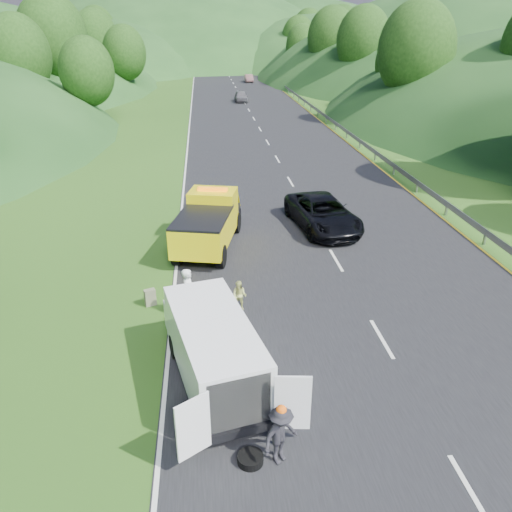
{
  "coord_description": "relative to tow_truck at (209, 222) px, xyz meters",
  "views": [
    {
      "loc": [
        -2.5,
        -15.13,
        9.35
      ],
      "look_at": [
        -0.71,
        2.06,
        1.3
      ],
      "focal_mm": 35.0,
      "sensor_mm": 36.0,
      "label": 1
    }
  ],
  "objects": [
    {
      "name": "spare_tire",
      "position": [
        0.71,
        -12.69,
        -1.22
      ],
      "size": [
        0.62,
        0.62,
        0.2
      ],
      "primitive_type": "cylinder",
      "color": "black",
      "rests_on": "ground"
    },
    {
      "name": "worker",
      "position": [
        1.41,
        -12.71,
        -1.22
      ],
      "size": [
        1.15,
        1.04,
        1.55
      ],
      "primitive_type": "imported",
      "rotation": [
        0.0,
        0.0,
        0.6
      ],
      "color": "black",
      "rests_on": "ground"
    },
    {
      "name": "guardrail",
      "position": [
        12.76,
        46.4,
        -1.22
      ],
      "size": [
        0.06,
        140.0,
        1.52
      ],
      "primitive_type": "cube",
      "color": "gray",
      "rests_on": "ground"
    },
    {
      "name": "dist_car_a",
      "position": [
        5.08,
        47.11,
        -1.22
      ],
      "size": [
        1.6,
        3.98,
        1.35
      ],
      "primitive_type": "imported",
      "color": "#4E4D52",
      "rests_on": "ground"
    },
    {
      "name": "tree_line_left",
      "position": [
        -16.54,
        53.9,
        -1.22
      ],
      "size": [
        14.0,
        140.0,
        14.0
      ],
      "primitive_type": null,
      "color": "#2A5619",
      "rests_on": "ground"
    },
    {
      "name": "white_van",
      "position": [
        -0.05,
        -9.61,
        -0.04
      ],
      "size": [
        3.78,
        6.28,
        2.09
      ],
      "rotation": [
        0.0,
        0.0,
        0.23
      ],
      "color": "black",
      "rests_on": "ground"
    },
    {
      "name": "tow_truck",
      "position": [
        0.0,
        0.0,
        0.0
      ],
      "size": [
        3.39,
        6.13,
        2.49
      ],
      "rotation": [
        0.0,
        0.0,
        -0.23
      ],
      "color": "black",
      "rests_on": "ground"
    },
    {
      "name": "passing_suv",
      "position": [
        5.7,
        1.73,
        -1.22
      ],
      "size": [
        3.37,
        5.91,
        1.55
      ],
      "primitive_type": "imported",
      "rotation": [
        0.0,
        0.0,
        0.15
      ],
      "color": "black",
      "rests_on": "ground"
    },
    {
      "name": "tree_line_right",
      "position": [
        25.46,
        53.9,
        -1.22
      ],
      "size": [
        14.0,
        140.0,
        14.0
      ],
      "primitive_type": null,
      "color": "#2A5619",
      "rests_on": "ground"
    },
    {
      "name": "road_surface",
      "position": [
        5.46,
        33.9,
        -1.21
      ],
      "size": [
        14.0,
        200.0,
        0.02
      ],
      "primitive_type": "cube",
      "color": "black",
      "rests_on": "ground"
    },
    {
      "name": "dist_car_b",
      "position": [
        8.34,
        71.57,
        -1.22
      ],
      "size": [
        1.35,
        3.86,
        1.27
      ],
      "primitive_type": "imported",
      "color": "brown",
      "rests_on": "ground"
    },
    {
      "name": "woman",
      "position": [
        -0.78,
        -6.05,
        -1.22
      ],
      "size": [
        0.59,
        0.74,
        1.84
      ],
      "primitive_type": "imported",
      "rotation": [
        0.0,
        0.0,
        1.41
      ],
      "color": "white",
      "rests_on": "ground"
    },
    {
      "name": "ground",
      "position": [
        2.46,
        -6.1,
        -1.22
      ],
      "size": [
        320.0,
        320.0,
        0.0
      ],
      "primitive_type": "plane",
      "color": "#38661E",
      "rests_on": "ground"
    },
    {
      "name": "hills_backdrop",
      "position": [
        8.96,
        128.6,
        -1.22
      ],
      "size": [
        201.0,
        288.6,
        44.0
      ],
      "primitive_type": null,
      "color": "#2D5B23",
      "rests_on": "ground"
    },
    {
      "name": "dist_car_c",
      "position": [
        4.42,
        86.97,
        -1.22
      ],
      "size": [
        2.09,
        5.15,
        1.49
      ],
      "primitive_type": "imported",
      "color": "#8F4762",
      "rests_on": "ground"
    },
    {
      "name": "suitcase",
      "position": [
        -2.24,
        -5.1,
        -0.9
      ],
      "size": [
        0.45,
        0.35,
        0.64
      ],
      "primitive_type": "cube",
      "rotation": [
        0.0,
        0.0,
        0.39
      ],
      "color": "#64664C",
      "rests_on": "ground"
    },
    {
      "name": "child",
      "position": [
        0.97,
        -5.75,
        -1.22
      ],
      "size": [
        0.67,
        0.62,
        1.11
      ],
      "primitive_type": "imported",
      "rotation": [
        0.0,
        0.0,
        -0.45
      ],
      "color": "#C3C96B",
      "rests_on": "ground"
    }
  ]
}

